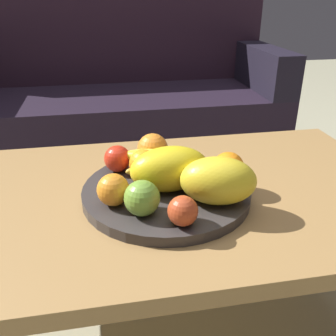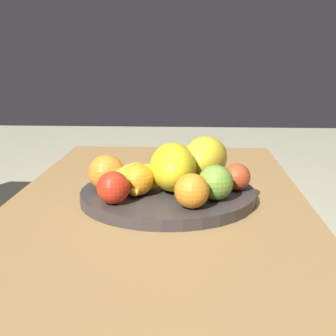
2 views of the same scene
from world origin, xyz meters
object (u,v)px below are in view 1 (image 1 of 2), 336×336
Objects in this scene: orange_back at (143,164)px; apple_front at (142,198)px; melon_smaller_beside at (218,181)px; banana_bunch at (152,162)px; fruit_bowl at (168,191)px; orange_left at (228,168)px; orange_front at (113,190)px; apple_right at (183,211)px; melon_large_front at (170,169)px; orange_right at (153,149)px; couch at (122,106)px; apple_left at (118,159)px; coffee_table at (165,207)px.

orange_back is 0.94× the size of apple_front.
banana_bunch is at bearing 125.29° from melon_smaller_beside.
fruit_bowl is 0.16m from orange_left.
orange_front is 0.17m from apple_right.
melon_large_front is at bearing -80.70° from fruit_bowl.
orange_right is (0.11, 0.19, 0.01)m from orange_front.
melon_large_front reaches higher than apple_front.
banana_bunch is (-0.01, -0.06, -0.01)m from orange_right.
couch is 4.25× the size of fruit_bowl.
orange_right is at bearing 18.17° from apple_left.
apple_left is 0.42× the size of banana_bunch.
apple_right is at bearing -88.36° from coffee_table.
melon_large_front is at bearing 140.71° from melon_smaller_beside.
apple_front is 1.23× the size of apple_right.
melon_smaller_beside is at bearing -63.96° from orange_right.
orange_front reaches higher than coffee_table.
couch is at bearing 90.21° from banana_bunch.
orange_back reaches higher than apple_left.
banana_bunch is (-0.03, 0.08, 0.04)m from fruit_bowl.
apple_front reaches higher than orange_front.
melon_large_front is at bearing -176.40° from orange_left.
orange_front is at bearing -161.71° from melon_large_front.
melon_large_front reaches higher than orange_left.
coffee_table is 16.23× the size of apple_front.
banana_bunch is (-0.12, 0.17, -0.02)m from melon_smaller_beside.
coffee_table is at bearing 170.59° from orange_left.
orange_left is 1.25× the size of apple_right.
coffee_table is 6.66× the size of melon_large_front.
orange_front is 0.14m from orange_back.
fruit_bowl is 5.61× the size of orange_front.
fruit_bowl is 0.10m from orange_back.
apple_right is 0.24m from banana_bunch.
melon_large_front is 0.15m from apple_right.
melon_large_front is 0.12m from melon_smaller_beside.
orange_back reaches higher than banana_bunch.
couch reaches higher than apple_left.
banana_bunch is at bearing 107.20° from fruit_bowl.
orange_right reaches higher than banana_bunch.
orange_left reaches higher than apple_left.
apple_right is at bearing -89.64° from fruit_bowl.
apple_front is (-0.07, -0.10, 0.05)m from fruit_bowl.
orange_front is at bearing -94.32° from couch.
couch reaches higher than melon_large_front.
apple_left is (-0.21, 0.19, -0.02)m from melon_smaller_beside.
apple_right is at bearing -90.34° from melon_large_front.
orange_left reaches higher than fruit_bowl.
apple_front reaches higher than orange_back.
apple_right is at bearing -88.76° from couch.
orange_left is at bearing 58.24° from melon_smaller_beside.
orange_front is 1.00× the size of orange_back.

